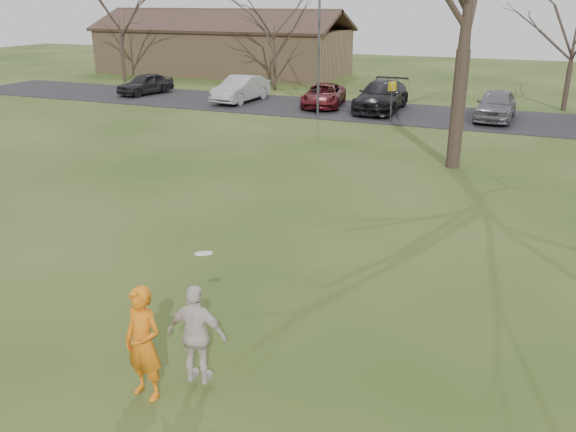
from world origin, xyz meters
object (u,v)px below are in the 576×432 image
object	(u,v)px
car_3	(381,96)
catching_play	(197,335)
car_2	(324,95)
lamp_post	(319,38)
car_1	(241,89)
building	(223,49)
car_4	(496,105)
car_0	(145,84)
player_defender	(143,343)

from	to	relation	value
car_3	catching_play	xyz separation A→B (m)	(3.52, -25.47, 0.13)
car_2	lamp_post	bearing A→B (deg)	-87.04
car_1	building	size ratio (longest dim) A/B	0.22
catching_play	lamp_post	bearing A→B (deg)	105.32
car_4	catching_play	xyz separation A→B (m)	(-2.50, -25.08, 0.16)
car_0	car_4	bearing A→B (deg)	12.67
car_4	lamp_post	xyz separation A→B (m)	(-8.69, -2.47, 3.17)
car_0	car_1	size ratio (longest dim) A/B	0.85
car_3	building	world-z (taller)	building
car_0	catching_play	world-z (taller)	catching_play
player_defender	car_0	world-z (taller)	player_defender
player_defender	car_4	distance (m)	25.75
player_defender	car_3	distance (m)	26.10
player_defender	car_3	size ratio (longest dim) A/B	0.34
car_3	catching_play	bearing A→B (deg)	-82.66
catching_play	building	world-z (taller)	building
car_4	catching_play	size ratio (longest dim) A/B	1.99
car_0	car_1	xyz separation A→B (m)	(7.04, -0.30, 0.09)
car_0	lamp_post	xyz separation A→B (m)	(12.86, -2.91, 3.26)
car_3	car_1	bearing A→B (deg)	-178.93
catching_play	car_0	bearing A→B (deg)	126.74
building	car_3	bearing A→B (deg)	-37.19
car_4	lamp_post	world-z (taller)	lamp_post
car_0	car_2	size ratio (longest dim) A/B	0.85
car_1	car_2	world-z (taller)	car_1
car_1	building	distance (m)	15.30
car_3	car_4	xyz separation A→B (m)	(6.02, -0.38, -0.03)
player_defender	catching_play	bearing A→B (deg)	44.68
car_4	lamp_post	distance (m)	9.57
car_3	car_2	bearing A→B (deg)	178.48
car_3	lamp_post	size ratio (longest dim) A/B	0.87
car_0	car_3	distance (m)	15.53
car_2	car_4	bearing A→B (deg)	-13.17
car_2	lamp_post	xyz separation A→B (m)	(0.70, -2.91, 3.29)
car_1	catching_play	size ratio (longest dim) A/B	2.04
car_2	car_3	world-z (taller)	car_3
car_4	catching_play	distance (m)	25.21
player_defender	car_4	size ratio (longest dim) A/B	0.41
car_0	building	size ratio (longest dim) A/B	0.19
car_3	car_4	distance (m)	6.04
lamp_post	car_3	bearing A→B (deg)	46.92
car_3	car_4	world-z (taller)	car_3
catching_play	car_1	bearing A→B (deg)	115.47
car_0	lamp_post	distance (m)	13.59
player_defender	car_0	distance (m)	31.85
car_0	catching_play	size ratio (longest dim) A/B	1.73
car_0	car_1	bearing A→B (deg)	11.42
car_1	car_3	bearing A→B (deg)	5.56
car_2	building	bearing A→B (deg)	126.11
catching_play	building	distance (m)	43.14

